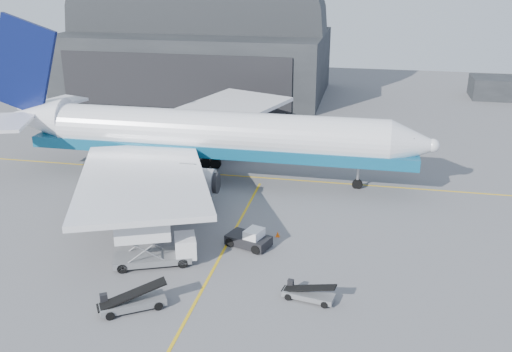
% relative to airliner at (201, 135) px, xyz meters
% --- Properties ---
extents(ground, '(200.00, 200.00, 0.00)m').
position_rel_airliner_xyz_m(ground, '(7.32, -18.81, -5.37)').
color(ground, '#565659').
rests_on(ground, ground).
extents(taxi_lines, '(80.00, 42.12, 0.02)m').
position_rel_airliner_xyz_m(taxi_lines, '(7.32, -6.14, -5.36)').
color(taxi_lines, gold).
rests_on(taxi_lines, ground).
extents(hangar, '(50.00, 28.30, 28.00)m').
position_rel_airliner_xyz_m(hangar, '(-14.68, 46.14, 4.17)').
color(hangar, black).
rests_on(hangar, ground).
extents(distant_bldg_a, '(14.00, 8.00, 4.00)m').
position_rel_airliner_xyz_m(distant_bldg_a, '(45.32, 53.19, -5.37)').
color(distant_bldg_a, black).
rests_on(distant_bldg_a, ground).
extents(airliner, '(54.69, 53.03, 19.19)m').
position_rel_airliner_xyz_m(airliner, '(0.00, 0.00, 0.00)').
color(airliner, white).
rests_on(airliner, ground).
extents(catering_truck, '(7.50, 5.01, 4.84)m').
position_rel_airliner_xyz_m(catering_truck, '(1.86, -21.47, -2.92)').
color(catering_truck, slate).
rests_on(catering_truck, ground).
extents(pushback_tug, '(4.45, 3.39, 1.83)m').
position_rel_airliner_xyz_m(pushback_tug, '(9.45, -16.52, -4.68)').
color(pushback_tug, black).
rests_on(pushback_tug, ground).
extents(belt_loader_a, '(5.04, 4.04, 1.99)m').
position_rel_airliner_xyz_m(belt_loader_a, '(2.92, -28.33, -4.75)').
color(belt_loader_a, slate).
rests_on(belt_loader_a, ground).
extents(belt_loader_b, '(4.33, 2.07, 1.62)m').
position_rel_airliner_xyz_m(belt_loader_b, '(15.76, -24.35, -4.87)').
color(belt_loader_b, slate).
rests_on(belt_loader_b, ground).
extents(traffic_cone, '(0.38, 0.38, 0.55)m').
position_rel_airliner_xyz_m(traffic_cone, '(11.67, -14.13, -5.11)').
color(traffic_cone, '#FE5C08').
rests_on(traffic_cone, ground).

